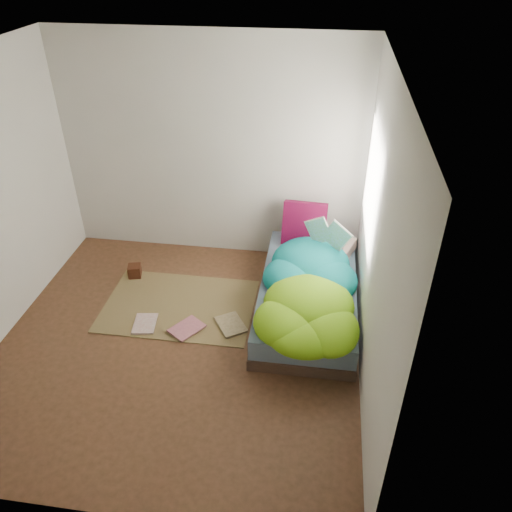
{
  "coord_description": "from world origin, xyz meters",
  "views": [
    {
      "loc": [
        1.27,
        -3.48,
        3.44
      ],
      "look_at": [
        0.66,
        0.75,
        0.59
      ],
      "focal_mm": 35.0,
      "sensor_mm": 36.0,
      "label": 1
    }
  ],
  "objects": [
    {
      "name": "floor_book_b",
      "position": [
        -0.07,
        0.25,
        0.03
      ],
      "size": [
        0.39,
        0.41,
        0.03
      ],
      "primitive_type": "imported",
      "rotation": [
        0.0,
        0.0,
        -0.62
      ],
      "color": "#C37078",
      "rests_on": "rug"
    },
    {
      "name": "rug",
      "position": [
        -0.15,
        0.55,
        0.01
      ],
      "size": [
        1.6,
        1.1,
        0.01
      ],
      "primitive_type": "cube",
      "color": "brown",
      "rests_on": "ground"
    },
    {
      "name": "room_walls",
      "position": [
        0.01,
        0.01,
        1.63
      ],
      "size": [
        3.54,
        3.54,
        2.62
      ],
      "color": "silver",
      "rests_on": "ground"
    },
    {
      "name": "duvet",
      "position": [
        1.22,
        0.5,
        0.51
      ],
      "size": [
        0.96,
        1.84,
        0.34
      ],
      "primitive_type": null,
      "color": "#075E6E",
      "rests_on": "bed"
    },
    {
      "name": "floor_book_c",
      "position": [
        0.36,
        0.24,
        0.02
      ],
      "size": [
        0.39,
        0.42,
        0.03
      ],
      "primitive_type": "imported",
      "rotation": [
        0.0,
        0.0,
        0.57
      ],
      "color": "tan",
      "rests_on": "rug"
    },
    {
      "name": "floor_book_a",
      "position": [
        -0.52,
        0.17,
        0.02
      ],
      "size": [
        0.27,
        0.34,
        0.02
      ],
      "primitive_type": "imported",
      "rotation": [
        0.0,
        0.0,
        0.14
      ],
      "color": "silver",
      "rests_on": "rug"
    },
    {
      "name": "bed",
      "position": [
        1.22,
        0.72,
        0.17
      ],
      "size": [
        1.0,
        2.0,
        0.34
      ],
      "color": "#3C2A20",
      "rests_on": "ground"
    },
    {
      "name": "open_book",
      "position": [
        1.37,
        1.1,
        0.81
      ],
      "size": [
        0.43,
        0.26,
        0.26
      ],
      "primitive_type": null,
      "rotation": [
        0.0,
        0.0,
        -0.42
      ],
      "color": "#3B8B2D",
      "rests_on": "duvet"
    },
    {
      "name": "pillow_floral",
      "position": [
        1.39,
        1.37,
        0.4
      ],
      "size": [
        0.67,
        0.57,
        0.13
      ],
      "primitive_type": "cube",
      "rotation": [
        0.0,
        0.0,
        -0.43
      ],
      "color": "beige",
      "rests_on": "bed"
    },
    {
      "name": "wooden_box",
      "position": [
        -0.8,
        1.0,
        0.08
      ],
      "size": [
        0.17,
        0.17,
        0.14
      ],
      "primitive_type": "cube",
      "rotation": [
        0.0,
        0.0,
        0.24
      ],
      "color": "#36140C",
      "rests_on": "rug"
    },
    {
      "name": "pillow_magenta",
      "position": [
        1.11,
        1.5,
        0.59
      ],
      "size": [
        0.5,
        0.18,
        0.49
      ],
      "primitive_type": "cube",
      "rotation": [
        0.0,
        0.0,
        -0.06
      ],
      "color": "#48042C",
      "rests_on": "bed"
    },
    {
      "name": "ground",
      "position": [
        0.0,
        0.0,
        0.0
      ],
      "size": [
        3.5,
        3.5,
        0.0
      ],
      "primitive_type": "cube",
      "color": "#442E1A",
      "rests_on": "ground"
    }
  ]
}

